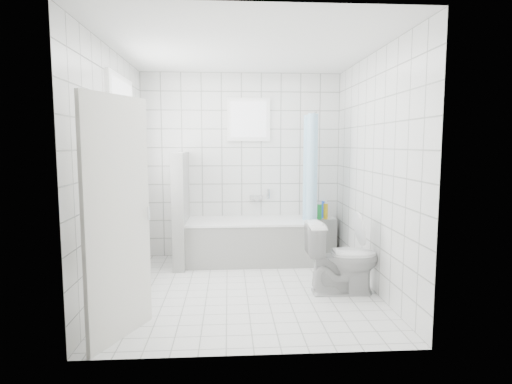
{
  "coord_description": "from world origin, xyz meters",
  "views": [
    {
      "loc": [
        -0.19,
        -4.61,
        1.61
      ],
      "look_at": [
        0.13,
        0.35,
        1.05
      ],
      "focal_mm": 30.0,
      "sensor_mm": 36.0,
      "label": 1
    }
  ],
  "objects": [
    {
      "name": "curtain_rod",
      "position": [
        0.9,
        1.1,
        2.0
      ],
      "size": [
        0.02,
        0.8,
        0.02
      ],
      "primitive_type": "cylinder",
      "rotation": [
        1.57,
        0.0,
        0.0
      ],
      "color": "silver",
      "rests_on": "wall_back"
    },
    {
      "name": "toilet",
      "position": [
        1.03,
        -0.17,
        0.39
      ],
      "size": [
        0.77,
        0.45,
        0.78
      ],
      "primitive_type": "imported",
      "rotation": [
        0.0,
        0.0,
        1.56
      ],
      "color": "silver",
      "rests_on": "ground"
    },
    {
      "name": "door",
      "position": [
        -1.09,
        -1.12,
        1.0
      ],
      "size": [
        0.36,
        0.75,
        2.0
      ],
      "primitive_type": "cube",
      "rotation": [
        0.0,
        0.0,
        -0.42
      ],
      "color": "silver",
      "rests_on": "ground"
    },
    {
      "name": "ceiling",
      "position": [
        0.0,
        0.0,
        2.6
      ],
      "size": [
        3.0,
        3.0,
        0.0
      ],
      "primitive_type": "plane",
      "rotation": [
        3.14,
        0.0,
        0.0
      ],
      "color": "white",
      "rests_on": "ground"
    },
    {
      "name": "partition_wall",
      "position": [
        -0.82,
        1.07,
        0.75
      ],
      "size": [
        0.15,
        0.85,
        1.5
      ],
      "primitive_type": "cube",
      "color": "white",
      "rests_on": "ground"
    },
    {
      "name": "tub_faucet",
      "position": [
        0.2,
        1.46,
        0.85
      ],
      "size": [
        0.18,
        0.06,
        0.06
      ],
      "primitive_type": "cube",
      "color": "silver",
      "rests_on": "wall_back"
    },
    {
      "name": "wall_front",
      "position": [
        0.0,
        -1.5,
        1.3
      ],
      "size": [
        2.8,
        0.02,
        2.6
      ],
      "primitive_type": "cube",
      "color": "white",
      "rests_on": "ground"
    },
    {
      "name": "bathtub",
      "position": [
        0.1,
        1.12,
        0.29
      ],
      "size": [
        1.72,
        0.77,
        0.58
      ],
      "color": "white",
      "rests_on": "ground"
    },
    {
      "name": "wall_right",
      "position": [
        1.4,
        0.0,
        1.3
      ],
      "size": [
        0.02,
        3.0,
        2.6
      ],
      "primitive_type": "cube",
      "color": "white",
      "rests_on": "ground"
    },
    {
      "name": "ground",
      "position": [
        0.0,
        0.0,
        0.0
      ],
      "size": [
        3.0,
        3.0,
        0.0
      ],
      "primitive_type": "plane",
      "color": "white",
      "rests_on": "ground"
    },
    {
      "name": "ledge_bottles",
      "position": [
        1.15,
        1.32,
        0.66
      ],
      "size": [
        0.16,
        0.16,
        0.25
      ],
      "color": "gold",
      "rests_on": "tiled_ledge"
    },
    {
      "name": "window_left",
      "position": [
        -1.35,
        0.3,
        1.6
      ],
      "size": [
        0.01,
        0.9,
        1.4
      ],
      "primitive_type": "cube",
      "color": "white",
      "rests_on": "wall_left"
    },
    {
      "name": "tiled_ledge",
      "position": [
        1.14,
        1.38,
        0.28
      ],
      "size": [
        0.4,
        0.24,
        0.55
      ],
      "primitive_type": "cube",
      "color": "white",
      "rests_on": "ground"
    },
    {
      "name": "shower_curtain",
      "position": [
        0.9,
        0.97,
        1.1
      ],
      "size": [
        0.14,
        0.48,
        1.78
      ],
      "primitive_type": null,
      "color": "#4AA7DB",
      "rests_on": "curtain_rod"
    },
    {
      "name": "wall_back",
      "position": [
        0.0,
        1.5,
        1.3
      ],
      "size": [
        2.8,
        0.02,
        2.6
      ],
      "primitive_type": "cube",
      "color": "white",
      "rests_on": "ground"
    },
    {
      "name": "window_sill",
      "position": [
        -1.31,
        0.3,
        0.86
      ],
      "size": [
        0.18,
        1.02,
        0.08
      ],
      "primitive_type": "cube",
      "color": "white",
      "rests_on": "wall_left"
    },
    {
      "name": "sill_bottles",
      "position": [
        -1.3,
        0.32,
        1.03
      ],
      "size": [
        0.18,
        0.5,
        0.33
      ],
      "color": "white",
      "rests_on": "window_sill"
    },
    {
      "name": "wall_left",
      "position": [
        -1.4,
        0.0,
        1.3
      ],
      "size": [
        0.02,
        3.0,
        2.6
      ],
      "primitive_type": "cube",
      "color": "white",
      "rests_on": "ground"
    },
    {
      "name": "window_back",
      "position": [
        0.1,
        1.46,
        1.95
      ],
      "size": [
        0.5,
        0.01,
        0.5
      ],
      "primitive_type": "cube",
      "color": "white",
      "rests_on": "wall_back"
    }
  ]
}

